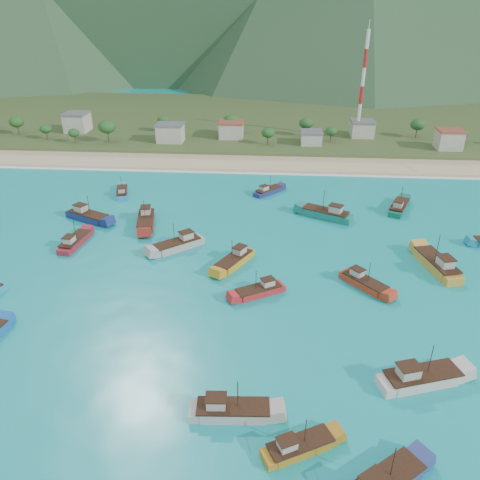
# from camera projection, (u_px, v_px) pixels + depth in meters

# --- Properties ---
(ground) EXTENTS (600.00, 600.00, 0.00)m
(ground) POSITION_uv_depth(u_px,v_px,m) (197.00, 300.00, 83.16)
(ground) COLOR #0D968D
(ground) RESTS_ON ground
(beach) EXTENTS (400.00, 18.00, 1.20)m
(beach) POSITION_uv_depth(u_px,v_px,m) (235.00, 163.00, 153.27)
(beach) COLOR beige
(beach) RESTS_ON ground
(land) EXTENTS (400.00, 110.00, 2.40)m
(land) POSITION_uv_depth(u_px,v_px,m) (246.00, 121.00, 207.40)
(land) COLOR #385123
(land) RESTS_ON ground
(surf_line) EXTENTS (400.00, 2.50, 0.08)m
(surf_line) POSITION_uv_depth(u_px,v_px,m) (232.00, 172.00, 144.84)
(surf_line) COLOR white
(surf_line) RESTS_ON ground
(village) EXTENTS (223.42, 23.72, 6.75)m
(village) POSITION_uv_depth(u_px,v_px,m) (264.00, 132.00, 171.61)
(village) COLOR beige
(village) RESTS_ON ground
(vegetation) EXTENTS (277.87, 25.37, 9.14)m
(vegetation) POSITION_uv_depth(u_px,v_px,m) (241.00, 129.00, 172.56)
(vegetation) COLOR #235623
(vegetation) RESTS_ON ground
(radio_tower) EXTENTS (1.20, 1.20, 37.29)m
(radio_tower) POSITION_uv_depth(u_px,v_px,m) (362.00, 86.00, 166.89)
(radio_tower) COLOR red
(radio_tower) RESTS_ON ground
(boat_0) EXTENTS (5.09, 9.54, 5.41)m
(boat_0) POSITION_uv_depth(u_px,v_px,m) (122.00, 193.00, 127.93)
(boat_0) COLOR teal
(boat_0) RESTS_ON ground
(boat_2) EXTENTS (12.76, 8.93, 7.35)m
(boat_2) POSITION_uv_depth(u_px,v_px,m) (326.00, 214.00, 114.15)
(boat_2) COLOR #177567
(boat_2) RESTS_ON ground
(boat_4) EXTENTS (6.75, 13.31, 7.55)m
(boat_4) POSITION_uv_depth(u_px,v_px,m) (437.00, 265.00, 92.21)
(boat_4) COLOR gold
(boat_4) RESTS_ON ground
(boat_5) EXTENTS (7.88, 10.72, 6.23)m
(boat_5) POSITION_uv_depth(u_px,v_px,m) (234.00, 261.00, 94.03)
(boat_5) COLOR orange
(boat_5) RESTS_ON ground
(boat_8) EXTENTS (12.00, 8.22, 6.90)m
(boat_8) POSITION_uv_depth(u_px,v_px,m) (88.00, 217.00, 113.10)
(boat_8) COLOR navy
(boat_8) RESTS_ON ground
(boat_10) EXTENTS (9.14, 6.37, 5.27)m
(boat_10) POSITION_uv_depth(u_px,v_px,m) (299.00, 447.00, 54.99)
(boat_10) COLOR #B0771A
(boat_10) RESTS_ON ground
(boat_11) EXTENTS (12.31, 6.91, 6.98)m
(boat_11) POSITION_uv_depth(u_px,v_px,m) (420.00, 379.00, 64.58)
(boat_11) COLOR beige
(boat_11) RESTS_ON ground
(boat_12) EXTENTS (5.78, 12.35, 7.03)m
(boat_12) POSITION_uv_depth(u_px,v_px,m) (146.00, 221.00, 110.76)
(boat_12) COLOR maroon
(boat_12) RESTS_ON ground
(boat_13) EXTENTS (8.72, 9.27, 5.81)m
(boat_13) POSITION_uv_depth(u_px,v_px,m) (364.00, 283.00, 86.77)
(boat_13) COLOR #B5371C
(boat_13) RESTS_ON ground
(boat_16) EXTENTS (9.43, 7.00, 5.49)m
(boat_16) POSITION_uv_depth(u_px,v_px,m) (259.00, 291.00, 84.48)
(boat_16) COLOR red
(boat_16) RESTS_ON ground
(boat_19) EXTENTS (10.70, 9.66, 6.60)m
(boat_19) POSITION_uv_depth(u_px,v_px,m) (178.00, 245.00, 100.07)
(boat_19) COLOR #AAA49A
(boat_19) RESTS_ON ground
(boat_23) EXTENTS (4.18, 10.35, 5.94)m
(boat_23) POSITION_uv_depth(u_px,v_px,m) (75.00, 242.00, 101.50)
(boat_23) COLOR maroon
(boat_23) RESTS_ON ground
(boat_25) EXTENTS (8.19, 8.42, 5.36)m
(boat_25) POSITION_uv_depth(u_px,v_px,m) (268.00, 191.00, 128.82)
(boat_25) COLOR navy
(boat_25) RESTS_ON ground
(boat_29) EXTENTS (10.62, 3.71, 6.18)m
(boat_29) POSITION_uv_depth(u_px,v_px,m) (231.00, 411.00, 59.62)
(boat_29) COLOR #BAB3A8
(boat_29) RESTS_ON ground
(boat_30) EXTENTS (7.45, 11.26, 6.44)m
(boat_30) POSITION_uv_depth(u_px,v_px,m) (399.00, 207.00, 118.33)
(boat_30) COLOR #10624B
(boat_30) RESTS_ON ground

